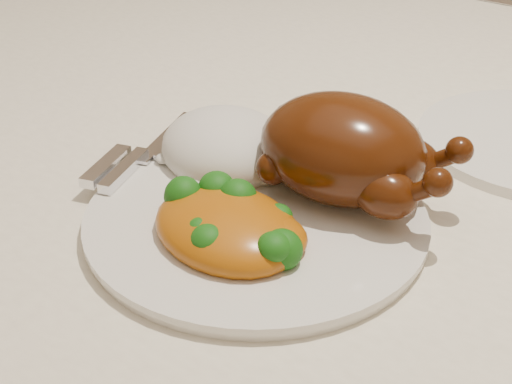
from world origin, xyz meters
The scene contains 7 objects.
dining_table centered at (0.00, 0.00, 0.67)m, with size 1.60×0.90×0.76m.
tablecloth centered at (0.00, 0.00, 0.74)m, with size 1.73×1.03×0.18m.
dinner_plate centered at (0.11, -0.21, 0.77)m, with size 0.27×0.27×0.01m, color white.
roast_chicken centered at (0.15, -0.14, 0.82)m, with size 0.18×0.13×0.09m.
rice_mound centered at (0.03, -0.15, 0.79)m, with size 0.15×0.14×0.07m.
mac_and_cheese centered at (0.11, -0.24, 0.79)m, with size 0.14×0.12×0.05m.
cutlery centered at (-0.03, -0.21, 0.79)m, with size 0.06×0.16×0.01m.
Camera 1 is at (0.40, -0.59, 1.09)m, focal length 50.00 mm.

